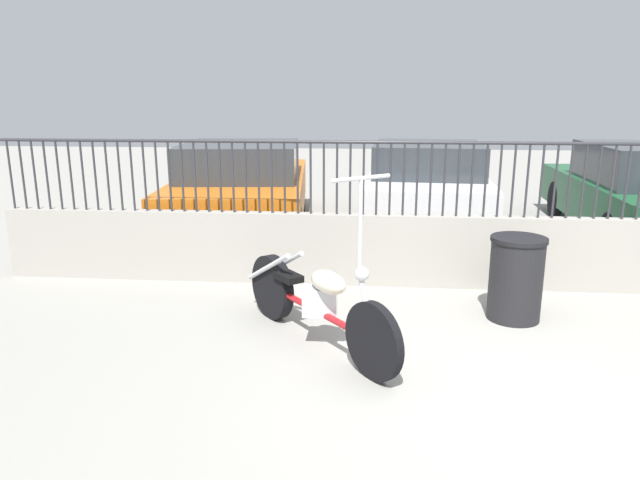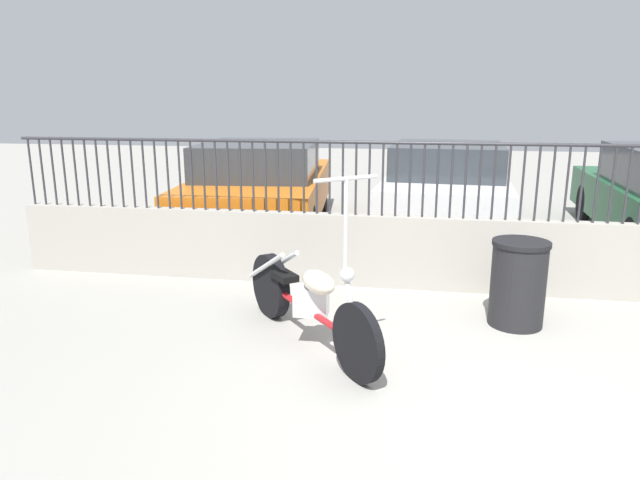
# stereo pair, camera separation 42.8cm
# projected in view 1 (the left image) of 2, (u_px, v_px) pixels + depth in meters

# --- Properties ---
(ground_plane) EXTENTS (40.00, 40.00, 0.00)m
(ground_plane) POSITION_uv_depth(u_px,v_px,m) (505.00, 390.00, 4.10)
(ground_plane) COLOR gray
(low_wall) EXTENTS (10.34, 0.18, 0.80)m
(low_wall) POSITION_uv_depth(u_px,v_px,m) (460.00, 252.00, 6.25)
(low_wall) COLOR #9E998E
(low_wall) RESTS_ON ground_plane
(fence_railing) EXTENTS (10.34, 0.04, 0.80)m
(fence_railing) POSITION_uv_depth(u_px,v_px,m) (466.00, 169.00, 6.03)
(fence_railing) COLOR #2D2D33
(fence_railing) RESTS_ON low_wall
(motorcycle_red) EXTENTS (1.45, 1.72, 1.51)m
(motorcycle_red) POSITION_uv_depth(u_px,v_px,m) (310.00, 298.00, 4.86)
(motorcycle_red) COLOR black
(motorcycle_red) RESTS_ON ground_plane
(trash_bin) EXTENTS (0.51, 0.51, 0.80)m
(trash_bin) POSITION_uv_depth(u_px,v_px,m) (516.00, 278.00, 5.33)
(trash_bin) COLOR black
(trash_bin) RESTS_ON ground_plane
(car_orange) EXTENTS (2.31, 4.69, 1.38)m
(car_orange) POSITION_uv_depth(u_px,v_px,m) (243.00, 186.00, 8.91)
(car_orange) COLOR black
(car_orange) RESTS_ON ground_plane
(car_white) EXTENTS (2.08, 4.22, 1.36)m
(car_white) POSITION_uv_depth(u_px,v_px,m) (426.00, 185.00, 9.14)
(car_white) COLOR black
(car_white) RESTS_ON ground_plane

